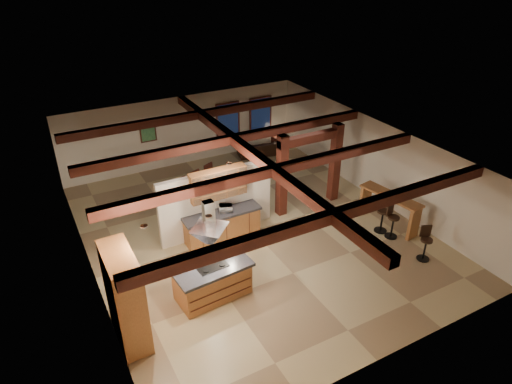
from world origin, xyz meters
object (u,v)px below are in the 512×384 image
(kitchen_island, at_px, (212,280))
(dining_table, at_px, (206,197))
(sofa, at_px, (260,148))
(bar_counter, at_px, (390,205))

(kitchen_island, bearing_deg, dining_table, 68.91)
(sofa, bearing_deg, bar_counter, 108.12)
(sofa, relative_size, bar_counter, 0.87)
(kitchen_island, distance_m, bar_counter, 6.51)
(kitchen_island, relative_size, bar_counter, 0.94)
(kitchen_island, xyz_separation_m, bar_counter, (6.49, 0.40, 0.27))
(dining_table, height_order, bar_counter, bar_counter)
(sofa, height_order, bar_counter, bar_counter)
(kitchen_island, height_order, dining_table, kitchen_island)
(dining_table, height_order, sofa, dining_table)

